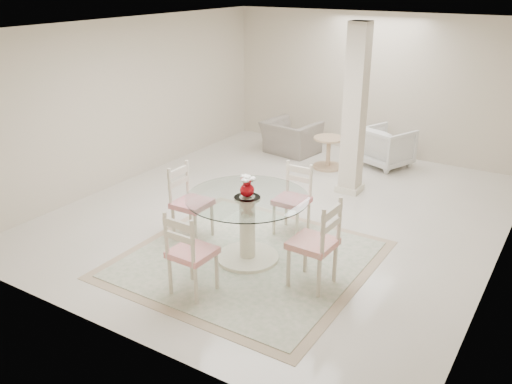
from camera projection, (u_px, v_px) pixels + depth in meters
The scene contains 13 objects.
ground at pixel (285, 211), 8.19m from camera, with size 7.00×7.00×0.00m, color white.
room_shell at pixel (287, 89), 7.50m from camera, with size 6.02×7.02×2.71m.
column at pixel (355, 111), 8.46m from camera, with size 0.30×0.30×2.70m, color beige.
area_rug at pixel (248, 259), 6.82m from camera, with size 2.91×2.91×0.02m.
dining_table at pixel (247, 228), 6.66m from camera, with size 1.49×1.49×0.86m.
red_vase at pixel (247, 186), 6.45m from camera, with size 0.21×0.19×0.27m.
dining_chair_east at pixel (319, 238), 6.00m from camera, with size 0.50×0.49×1.19m.
dining_chair_north at pixel (294, 194), 7.35m from camera, with size 0.44×0.44×1.07m.
dining_chair_west at pixel (187, 197), 7.18m from camera, with size 0.46×0.46×1.13m.
dining_chair_south at pixel (188, 248), 5.85m from camera, with size 0.46×0.46×1.12m.
recliner_taupe at pixel (291, 137), 10.73m from camera, with size 1.00×0.87×0.65m, color gray.
armchair_white at pixel (387, 147), 10.00m from camera, with size 0.78×0.81×0.73m, color white.
side_table at pixel (328, 154), 9.93m from camera, with size 0.56×0.56×0.58m.
Camera 1 is at (3.59, -6.58, 3.35)m, focal length 38.00 mm.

